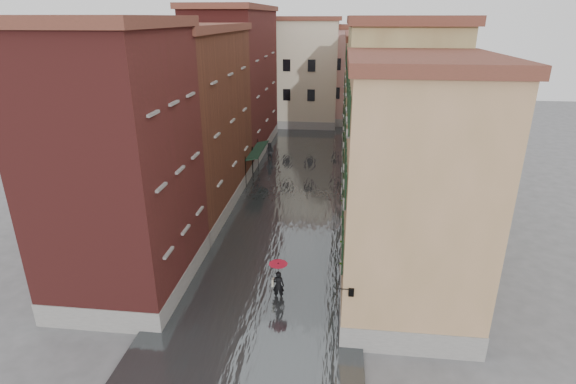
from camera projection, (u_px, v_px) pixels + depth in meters
The scene contains 16 objects.
ground at pixel (269, 271), 25.38m from camera, with size 120.00×120.00×0.00m, color #565558.
floodwater at pixel (293, 188), 37.36m from camera, with size 10.00×60.00×0.20m, color #404446.
building_left_near at pixel (120, 169), 21.91m from camera, with size 6.00×8.00×13.00m, color maroon.
building_left_mid at pixel (191, 124), 32.17m from camera, with size 6.00×14.00×12.50m, color #562B1B.
building_left_far at pixel (237, 84), 45.78m from camera, with size 6.00×16.00×14.00m, color maroon.
building_right_near at pixel (411, 196), 20.68m from camera, with size 6.00×8.00×11.50m, color #9B7A50.
building_right_mid at pixel (390, 126), 30.58m from camera, with size 6.00×14.00×13.00m, color tan.
building_right_far at pixel (375, 99), 44.72m from camera, with size 6.00×16.00×11.50m, color #9B7A50.
building_end_cream at pixel (291, 74), 58.48m from camera, with size 12.00×9.00×13.00m, color #BFB798.
building_end_pink at pixel (360, 77), 59.54m from camera, with size 10.00×9.00×12.00m, color #A87C76.
awning_near at pixel (254, 155), 38.06m from camera, with size 1.09×3.12×2.80m.
awning_far at pixel (260, 147), 40.64m from camera, with size 1.09×2.88×2.80m.
wall_lantern at pixel (351, 291), 18.26m from camera, with size 0.71×0.22×0.35m.
window_planters at pixel (346, 215), 24.13m from camera, with size 0.59×10.90×0.84m.
pedestrian_main at pixel (278, 278), 22.44m from camera, with size 0.96×0.96×2.06m.
pedestrian_far at pixel (270, 152), 44.50m from camera, with size 0.90×0.70×1.84m, color black.
Camera 1 is at (3.58, -21.72, 13.44)m, focal length 28.00 mm.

